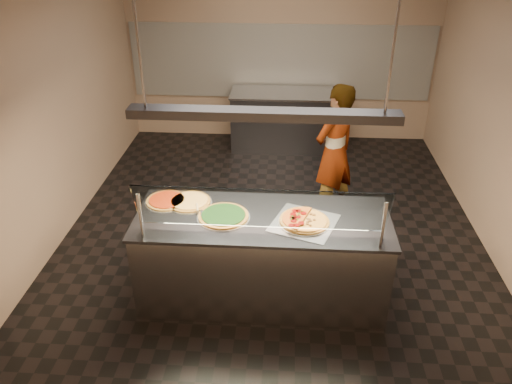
# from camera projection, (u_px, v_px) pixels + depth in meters

# --- Properties ---
(ground) EXTENTS (5.00, 6.00, 0.02)m
(ground) POSITION_uv_depth(u_px,v_px,m) (272.00, 231.00, 6.17)
(ground) COLOR black
(ground) RESTS_ON ground
(wall_back) EXTENTS (5.00, 0.02, 3.00)m
(wall_back) POSITION_uv_depth(u_px,v_px,m) (281.00, 49.00, 8.04)
(wall_back) COLOR #977C61
(wall_back) RESTS_ON ground
(wall_front) EXTENTS (5.00, 0.02, 3.00)m
(wall_front) POSITION_uv_depth(u_px,v_px,m) (256.00, 304.00, 2.81)
(wall_front) COLOR #977C61
(wall_front) RESTS_ON ground
(wall_left) EXTENTS (0.02, 6.00, 3.00)m
(wall_left) POSITION_uv_depth(u_px,v_px,m) (50.00, 110.00, 5.57)
(wall_left) COLOR #977C61
(wall_left) RESTS_ON ground
(wall_right) EXTENTS (0.02, 6.00, 3.00)m
(wall_right) POSITION_uv_depth(u_px,v_px,m) (511.00, 121.00, 5.28)
(wall_right) COLOR #977C61
(wall_right) RESTS_ON ground
(tile_band) EXTENTS (4.90, 0.02, 1.20)m
(tile_band) POSITION_uv_depth(u_px,v_px,m) (281.00, 62.00, 8.12)
(tile_band) COLOR silver
(tile_band) RESTS_ON wall_back
(serving_counter) EXTENTS (2.40, 0.94, 0.93)m
(serving_counter) POSITION_uv_depth(u_px,v_px,m) (262.00, 257.00, 4.90)
(serving_counter) COLOR #B7B7BC
(serving_counter) RESTS_ON ground
(sneeze_guard) EXTENTS (2.16, 0.18, 0.54)m
(sneeze_guard) POSITION_uv_depth(u_px,v_px,m) (261.00, 209.00, 4.23)
(sneeze_guard) COLOR #B7B7BC
(sneeze_guard) RESTS_ON serving_counter
(perforated_tray) EXTENTS (0.70, 0.70, 0.01)m
(perforated_tray) POSITION_uv_depth(u_px,v_px,m) (304.00, 222.00, 4.59)
(perforated_tray) COLOR silver
(perforated_tray) RESTS_ON serving_counter
(half_pizza_pepperoni) EXTENTS (0.37, 0.50, 0.05)m
(half_pizza_pepperoni) POSITION_uv_depth(u_px,v_px,m) (292.00, 219.00, 4.58)
(half_pizza_pepperoni) COLOR brown
(half_pizza_pepperoni) RESTS_ON perforated_tray
(half_pizza_sausage) EXTENTS (0.37, 0.50, 0.04)m
(half_pizza_sausage) POSITION_uv_depth(u_px,v_px,m) (316.00, 221.00, 4.57)
(half_pizza_sausage) COLOR brown
(half_pizza_sausage) RESTS_ON perforated_tray
(pizza_spinach) EXTENTS (0.50, 0.50, 0.03)m
(pizza_spinach) POSITION_uv_depth(u_px,v_px,m) (224.00, 216.00, 4.67)
(pizza_spinach) COLOR silver
(pizza_spinach) RESTS_ON serving_counter
(pizza_cheese) EXTENTS (0.44, 0.44, 0.03)m
(pizza_cheese) POSITION_uv_depth(u_px,v_px,m) (190.00, 201.00, 4.91)
(pizza_cheese) COLOR silver
(pizza_cheese) RESTS_ON serving_counter
(pizza_tomato) EXTENTS (0.43, 0.43, 0.03)m
(pizza_tomato) POSITION_uv_depth(u_px,v_px,m) (167.00, 200.00, 4.93)
(pizza_tomato) COLOR silver
(pizza_tomato) RESTS_ON serving_counter
(pizza_spatula) EXTENTS (0.22, 0.23, 0.02)m
(pizza_spatula) POSITION_uv_depth(u_px,v_px,m) (201.00, 209.00, 4.75)
(pizza_spatula) COLOR #B7B7BC
(pizza_spatula) RESTS_ON pizza_spinach
(prep_table) EXTENTS (1.76, 0.74, 0.93)m
(prep_table) POSITION_uv_depth(u_px,v_px,m) (285.00, 120.00, 8.14)
(prep_table) COLOR #39393E
(prep_table) RESTS_ON ground
(worker) EXTENTS (0.74, 0.73, 1.73)m
(worker) POSITION_uv_depth(u_px,v_px,m) (334.00, 153.00, 6.09)
(worker) COLOR #3B3841
(worker) RESTS_ON ground
(heat_lamp_housing) EXTENTS (2.30, 0.18, 0.08)m
(heat_lamp_housing) POSITION_uv_depth(u_px,v_px,m) (263.00, 114.00, 4.18)
(heat_lamp_housing) COLOR #39393E
(heat_lamp_housing) RESTS_ON ceiling
(lamp_rod_left) EXTENTS (0.02, 0.02, 1.01)m
(lamp_rod_left) POSITION_uv_depth(u_px,v_px,m) (139.00, 47.00, 3.97)
(lamp_rod_left) COLOR #B7B7BC
(lamp_rod_left) RESTS_ON ceiling
(lamp_rod_right) EXTENTS (0.02, 0.02, 1.01)m
(lamp_rod_right) POSITION_uv_depth(u_px,v_px,m) (393.00, 51.00, 3.85)
(lamp_rod_right) COLOR #B7B7BC
(lamp_rod_right) RESTS_ON ceiling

